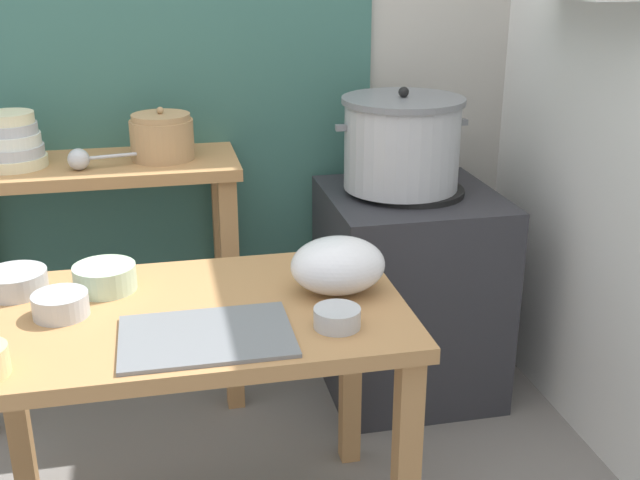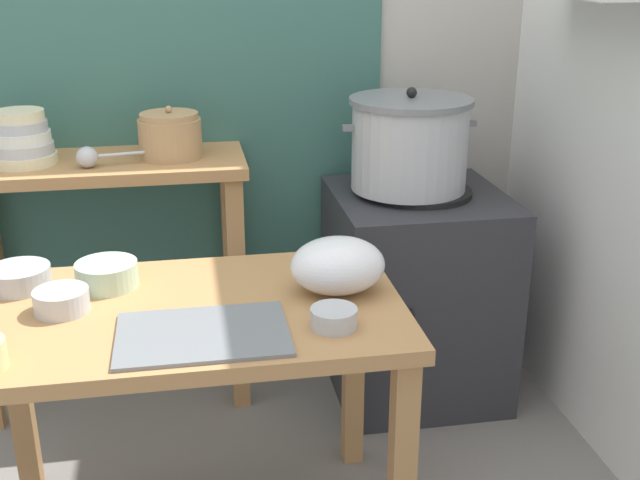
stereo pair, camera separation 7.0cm
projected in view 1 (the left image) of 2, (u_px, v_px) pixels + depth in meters
The scene contains 14 objects.
wall_back at pixel (173, 28), 2.77m from camera, with size 4.40×0.12×2.60m.
prep_table at pixel (191, 347), 2.01m from camera, with size 1.10×0.66×0.72m.
back_shelf_table at pixel (100, 225), 2.69m from camera, with size 0.96×0.40×0.90m.
stove_block at pixel (409, 291), 2.88m from camera, with size 0.60×0.61×0.78m.
steamer_pot at pixel (403, 143), 2.70m from camera, with size 0.47×0.42×0.35m.
clay_pot at pixel (163, 137), 2.63m from camera, with size 0.21×0.21×0.18m.
bowl_stack_enamel at pixel (12, 143), 2.53m from camera, with size 0.21×0.21×0.18m.
ladle at pixel (83, 159), 2.51m from camera, with size 0.26×0.08×0.07m.
serving_tray at pixel (208, 336), 1.82m from camera, with size 0.40×0.28×0.01m, color slate.
plastic_bag at pixel (339, 265), 2.04m from camera, with size 0.25×0.21×0.15m, color white.
prep_bowl_1 at pixel (17, 281), 2.05m from camera, with size 0.16×0.16×0.06m.
prep_bowl_2 at pixel (62, 304), 1.92m from camera, with size 0.14×0.14×0.06m.
prep_bowl_3 at pixel (106, 276), 2.06m from camera, with size 0.16×0.16×0.07m.
prep_bowl_4 at pixel (339, 317), 1.86m from camera, with size 0.11×0.11×0.05m.
Camera 1 is at (-0.00, -1.81, 1.57)m, focal length 43.93 mm.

